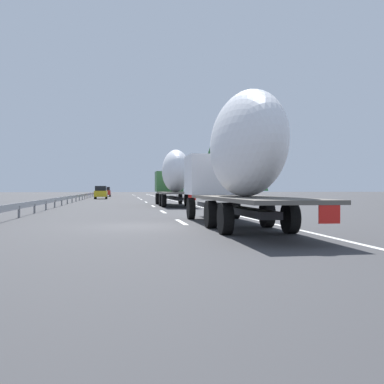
# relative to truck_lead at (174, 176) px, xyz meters

# --- Properties ---
(ground_plane) EXTENTS (260.00, 260.00, 0.00)m
(ground_plane) POSITION_rel_truck_lead_xyz_m (19.70, 3.60, -2.58)
(ground_plane) COLOR #38383A
(lane_stripe_0) EXTENTS (3.20, 0.20, 0.01)m
(lane_stripe_0) POSITION_rel_truck_lead_xyz_m (-18.30, 1.80, -2.58)
(lane_stripe_0) COLOR white
(lane_stripe_0) RESTS_ON ground_plane
(lane_stripe_1) EXTENTS (3.20, 0.20, 0.01)m
(lane_stripe_1) POSITION_rel_truck_lead_xyz_m (-9.54, 1.80, -2.58)
(lane_stripe_1) COLOR white
(lane_stripe_1) RESTS_ON ground_plane
(lane_stripe_2) EXTENTS (3.20, 0.20, 0.01)m
(lane_stripe_2) POSITION_rel_truck_lead_xyz_m (-0.24, 1.80, -2.58)
(lane_stripe_2) COLOR white
(lane_stripe_2) RESTS_ON ground_plane
(lane_stripe_3) EXTENTS (3.20, 0.20, 0.01)m
(lane_stripe_3) POSITION_rel_truck_lead_xyz_m (11.09, 1.80, -2.58)
(lane_stripe_3) COLOR white
(lane_stripe_3) RESTS_ON ground_plane
(lane_stripe_4) EXTENTS (3.20, 0.20, 0.01)m
(lane_stripe_4) POSITION_rel_truck_lead_xyz_m (23.43, 1.80, -2.58)
(lane_stripe_4) COLOR white
(lane_stripe_4) RESTS_ON ground_plane
(lane_stripe_5) EXTENTS (3.20, 0.20, 0.01)m
(lane_stripe_5) POSITION_rel_truck_lead_xyz_m (30.78, 1.80, -2.58)
(lane_stripe_5) COLOR white
(lane_stripe_5) RESTS_ON ground_plane
(lane_stripe_6) EXTENTS (3.20, 0.20, 0.01)m
(lane_stripe_6) POSITION_rel_truck_lead_xyz_m (35.69, 1.80, -2.58)
(lane_stripe_6) COLOR white
(lane_stripe_6) RESTS_ON ground_plane
(lane_stripe_7) EXTENTS (3.20, 0.20, 0.01)m
(lane_stripe_7) POSITION_rel_truck_lead_xyz_m (53.72, 1.80, -2.58)
(lane_stripe_7) COLOR white
(lane_stripe_7) RESTS_ON ground_plane
(lane_stripe_8) EXTENTS (3.20, 0.20, 0.01)m
(lane_stripe_8) POSITION_rel_truck_lead_xyz_m (62.92, 1.80, -2.58)
(lane_stripe_8) COLOR white
(lane_stripe_8) RESTS_ON ground_plane
(lane_stripe_9) EXTENTS (3.20, 0.20, 0.01)m
(lane_stripe_9) POSITION_rel_truck_lead_xyz_m (72.31, 1.80, -2.58)
(lane_stripe_9) COLOR white
(lane_stripe_9) RESTS_ON ground_plane
(edge_line_right) EXTENTS (110.00, 0.20, 0.01)m
(edge_line_right) POSITION_rel_truck_lead_xyz_m (24.70, -1.90, -2.58)
(edge_line_right) COLOR white
(edge_line_right) RESTS_ON ground_plane
(truck_lead) EXTENTS (12.19, 2.55, 4.69)m
(truck_lead) POSITION_rel_truck_lead_xyz_m (0.00, 0.00, 0.00)
(truck_lead) COLOR #387038
(truck_lead) RESTS_ON ground_plane
(truck_trailing) EXTENTS (13.54, 2.55, 4.96)m
(truck_trailing) POSITION_rel_truck_lead_xyz_m (-21.30, 0.00, 0.14)
(truck_trailing) COLOR silver
(truck_trailing) RESTS_ON ground_plane
(car_yellow_coupe) EXTENTS (4.04, 1.76, 1.85)m
(car_yellow_coupe) POSITION_rel_truck_lead_xyz_m (27.32, 7.39, -1.65)
(car_yellow_coupe) COLOR gold
(car_yellow_coupe) RESTS_ON ground_plane
(car_red_compact) EXTENTS (4.74, 1.73, 1.78)m
(car_red_compact) POSITION_rel_truck_lead_xyz_m (45.77, 7.34, -1.67)
(car_red_compact) COLOR red
(car_red_compact) RESTS_ON ground_plane
(road_sign) EXTENTS (0.10, 0.90, 3.25)m
(road_sign) POSITION_rel_truck_lead_xyz_m (23.13, -3.10, -0.34)
(road_sign) COLOR gray
(road_sign) RESTS_ON ground_plane
(tree_0) EXTENTS (3.80, 3.80, 6.50)m
(tree_0) POSITION_rel_truck_lead_xyz_m (7.00, -8.77, 1.29)
(tree_0) COLOR #472D19
(tree_0) RESTS_ON ground_plane
(tree_1) EXTENTS (3.69, 3.69, 7.51)m
(tree_1) POSITION_rel_truck_lead_xyz_m (24.00, -7.95, 2.09)
(tree_1) COLOR #472D19
(tree_1) RESTS_ON ground_plane
(tree_2) EXTENTS (3.35, 3.35, 6.34)m
(tree_2) POSITION_rel_truck_lead_xyz_m (47.27, -8.07, 1.51)
(tree_2) COLOR #472D19
(tree_2) RESTS_ON ground_plane
(guardrail_median) EXTENTS (94.00, 0.10, 0.76)m
(guardrail_median) POSITION_rel_truck_lead_xyz_m (22.70, 9.60, -2.00)
(guardrail_median) COLOR #9EA0A5
(guardrail_median) RESTS_ON ground_plane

